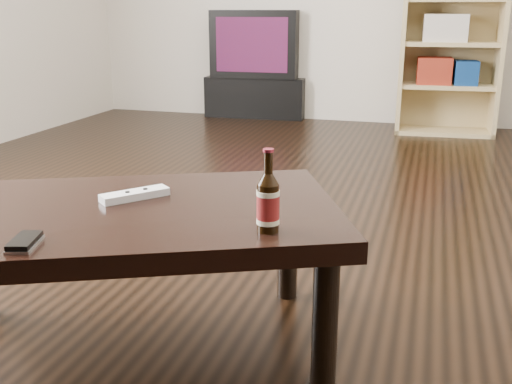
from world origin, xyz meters
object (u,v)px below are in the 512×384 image
(tv, at_px, (258,43))
(tv_stand, at_px, (258,96))
(coffee_table, at_px, (130,227))
(beer_bottle, at_px, (268,203))
(remote, at_px, (135,195))
(phone, at_px, (25,242))
(bookshelf, at_px, (450,40))

(tv, bearing_deg, tv_stand, 90.00)
(coffee_table, height_order, beer_bottle, beer_bottle)
(beer_bottle, relative_size, remote, 1.11)
(tv, bearing_deg, beer_bottle, -75.57)
(phone, bearing_deg, tv_stand, 82.50)
(bookshelf, height_order, remote, bookshelf)
(tv, relative_size, coffee_table, 0.60)
(tv_stand, xyz_separation_m, phone, (0.67, -4.21, 0.25))
(tv_stand, relative_size, remote, 4.86)
(beer_bottle, bearing_deg, tv, 106.57)
(phone, bearing_deg, beer_bottle, 9.51)
(tv_stand, bearing_deg, tv, -90.00)
(tv, distance_m, bookshelf, 1.66)
(coffee_table, bearing_deg, phone, -106.88)
(bookshelf, height_order, phone, bookshelf)
(beer_bottle, bearing_deg, phone, -153.88)
(bookshelf, xyz_separation_m, beer_bottle, (-0.44, -3.59, -0.22))
(tv_stand, distance_m, coffee_table, 3.97)
(coffee_table, distance_m, phone, 0.33)
(beer_bottle, distance_m, remote, 0.46)
(remote, bearing_deg, tv, 141.01)
(tv, height_order, remote, tv)
(tv, height_order, phone, tv)
(beer_bottle, bearing_deg, tv_stand, 106.57)
(tv, relative_size, phone, 6.65)
(coffee_table, bearing_deg, tv, 101.17)
(tv_stand, relative_size, bookshelf, 0.65)
(beer_bottle, height_order, remote, beer_bottle)
(tv_stand, bearing_deg, phone, -83.03)
(bookshelf, distance_m, remote, 3.57)
(remote, bearing_deg, tv_stand, 141.01)
(phone, bearing_deg, tv, 82.50)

